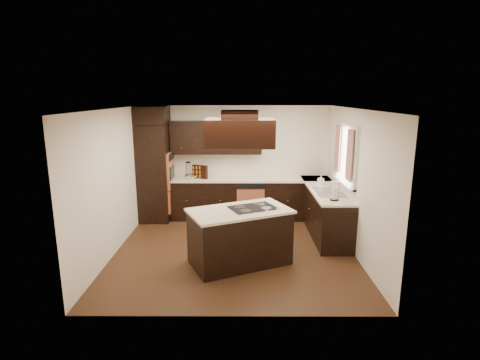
# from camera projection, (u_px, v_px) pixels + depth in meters

# --- Properties ---
(floor) EXTENTS (4.20, 4.20, 0.02)m
(floor) POSITION_uv_depth(u_px,v_px,m) (234.00, 250.00, 6.77)
(floor) COLOR #56341C
(floor) RESTS_ON ground
(ceiling) EXTENTS (4.20, 4.20, 0.02)m
(ceiling) POSITION_uv_depth(u_px,v_px,m) (234.00, 108.00, 6.21)
(ceiling) COLOR silver
(ceiling) RESTS_ON ground
(wall_back) EXTENTS (4.20, 0.02, 2.50)m
(wall_back) POSITION_uv_depth(u_px,v_px,m) (236.00, 161.00, 8.54)
(wall_back) COLOR white
(wall_back) RESTS_ON ground
(wall_front) EXTENTS (4.20, 0.02, 2.50)m
(wall_front) POSITION_uv_depth(u_px,v_px,m) (231.00, 223.00, 4.43)
(wall_front) COLOR white
(wall_front) RESTS_ON ground
(wall_left) EXTENTS (0.02, 4.20, 2.50)m
(wall_left) POSITION_uv_depth(u_px,v_px,m) (113.00, 182.00, 6.49)
(wall_left) COLOR white
(wall_left) RESTS_ON ground
(wall_right) EXTENTS (0.02, 4.20, 2.50)m
(wall_right) POSITION_uv_depth(u_px,v_px,m) (356.00, 182.00, 6.48)
(wall_right) COLOR white
(wall_right) RESTS_ON ground
(oven_column) EXTENTS (0.65, 0.75, 2.12)m
(oven_column) POSITION_uv_depth(u_px,v_px,m) (155.00, 173.00, 8.20)
(oven_column) COLOR black
(oven_column) RESTS_ON floor
(wall_oven_face) EXTENTS (0.05, 0.62, 0.78)m
(wall_oven_face) POSITION_uv_depth(u_px,v_px,m) (171.00, 170.00, 8.18)
(wall_oven_face) COLOR #C96644
(wall_oven_face) RESTS_ON oven_column
(base_cabinets_back) EXTENTS (2.93, 0.60, 0.88)m
(base_cabinets_back) POSITION_uv_depth(u_px,v_px,m) (237.00, 199.00, 8.42)
(base_cabinets_back) COLOR black
(base_cabinets_back) RESTS_ON floor
(base_cabinets_right) EXTENTS (0.60, 2.40, 0.88)m
(base_cabinets_right) POSITION_uv_depth(u_px,v_px,m) (324.00, 211.00, 7.54)
(base_cabinets_right) COLOR black
(base_cabinets_right) RESTS_ON floor
(countertop_back) EXTENTS (2.93, 0.63, 0.04)m
(countertop_back) POSITION_uv_depth(u_px,v_px,m) (237.00, 179.00, 8.30)
(countertop_back) COLOR #FBEFC7
(countertop_back) RESTS_ON base_cabinets_back
(countertop_right) EXTENTS (0.63, 2.40, 0.04)m
(countertop_right) POSITION_uv_depth(u_px,v_px,m) (325.00, 189.00, 7.43)
(countertop_right) COLOR #FBEFC7
(countertop_right) RESTS_ON base_cabinets_right
(upper_cabinets) EXTENTS (2.00, 0.34, 0.72)m
(upper_cabinets) POSITION_uv_depth(u_px,v_px,m) (216.00, 137.00, 8.24)
(upper_cabinets) COLOR black
(upper_cabinets) RESTS_ON wall_back
(dishwasher_front) EXTENTS (0.60, 0.05, 0.72)m
(dishwasher_front) POSITION_uv_depth(u_px,v_px,m) (251.00, 204.00, 8.14)
(dishwasher_front) COLOR #C96644
(dishwasher_front) RESTS_ON floor
(window_frame) EXTENTS (0.06, 1.32, 1.12)m
(window_frame) POSITION_uv_depth(u_px,v_px,m) (346.00, 154.00, 6.93)
(window_frame) COLOR silver
(window_frame) RESTS_ON wall_right
(window_pane) EXTENTS (0.00, 1.20, 1.00)m
(window_pane) POSITION_uv_depth(u_px,v_px,m) (348.00, 154.00, 6.93)
(window_pane) COLOR white
(window_pane) RESTS_ON wall_right
(curtain_left) EXTENTS (0.02, 0.34, 0.90)m
(curtain_left) POSITION_uv_depth(u_px,v_px,m) (350.00, 155.00, 6.50)
(curtain_left) COLOR beige
(curtain_left) RESTS_ON wall_right
(curtain_right) EXTENTS (0.02, 0.34, 0.90)m
(curtain_right) POSITION_uv_depth(u_px,v_px,m) (337.00, 149.00, 7.32)
(curtain_right) COLOR beige
(curtain_right) RESTS_ON wall_right
(sink_rim) EXTENTS (0.52, 0.84, 0.01)m
(sink_rim) POSITION_uv_depth(u_px,v_px,m) (330.00, 192.00, 7.09)
(sink_rim) COLOR silver
(sink_rim) RESTS_ON countertop_right
(island) EXTENTS (1.75, 1.41, 0.88)m
(island) POSITION_uv_depth(u_px,v_px,m) (240.00, 238.00, 6.13)
(island) COLOR black
(island) RESTS_ON floor
(island_top) EXTENTS (1.83, 1.48, 0.04)m
(island_top) POSITION_uv_depth(u_px,v_px,m) (240.00, 211.00, 6.03)
(island_top) COLOR #FBEFC7
(island_top) RESTS_ON island
(cooktop) EXTENTS (0.87, 0.75, 0.01)m
(cooktop) POSITION_uv_depth(u_px,v_px,m) (253.00, 208.00, 6.12)
(cooktop) COLOR black
(cooktop) RESTS_ON island_top
(range_hood) EXTENTS (1.05, 0.72, 0.42)m
(range_hood) POSITION_uv_depth(u_px,v_px,m) (240.00, 133.00, 5.75)
(range_hood) COLOR black
(range_hood) RESTS_ON ceiling
(hood_duct) EXTENTS (0.55, 0.50, 0.13)m
(hood_duct) POSITION_uv_depth(u_px,v_px,m) (240.00, 115.00, 5.69)
(hood_duct) COLOR black
(hood_duct) RESTS_ON ceiling
(blender_base) EXTENTS (0.15, 0.15, 0.10)m
(blender_base) POSITION_uv_depth(u_px,v_px,m) (189.00, 177.00, 8.23)
(blender_base) COLOR silver
(blender_base) RESTS_ON countertop_back
(blender_pitcher) EXTENTS (0.13, 0.13, 0.26)m
(blender_pitcher) POSITION_uv_depth(u_px,v_px,m) (188.00, 169.00, 8.19)
(blender_pitcher) COLOR silver
(blender_pitcher) RESTS_ON blender_base
(spice_rack) EXTENTS (0.36, 0.23, 0.29)m
(spice_rack) POSITION_uv_depth(u_px,v_px,m) (200.00, 172.00, 8.27)
(spice_rack) COLOR black
(spice_rack) RESTS_ON countertop_back
(mixing_bowl) EXTENTS (0.29, 0.29, 0.05)m
(mixing_bowl) POSITION_uv_depth(u_px,v_px,m) (191.00, 178.00, 8.21)
(mixing_bowl) COLOR silver
(mixing_bowl) RESTS_ON countertop_back
(soap_bottle) EXTENTS (0.13, 0.13, 0.22)m
(soap_bottle) POSITION_uv_depth(u_px,v_px,m) (321.00, 180.00, 7.65)
(soap_bottle) COLOR silver
(soap_bottle) RESTS_ON countertop_right
(paper_towel) EXTENTS (0.13, 0.13, 0.23)m
(paper_towel) POSITION_uv_depth(u_px,v_px,m) (334.00, 194.00, 6.54)
(paper_towel) COLOR silver
(paper_towel) RESTS_ON countertop_right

